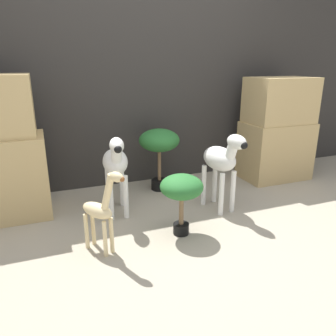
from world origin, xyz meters
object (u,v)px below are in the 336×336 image
Objects in this scene: zebra_right at (222,160)px; potted_palm_back at (182,190)px; zebra_left at (116,163)px; giraffe_figurine at (101,209)px; potted_palm_front at (159,144)px.

potted_palm_back is at bearing -150.52° from zebra_right.
zebra_left is 0.60m from giraffe_figurine.
zebra_left is at bearing 164.85° from zebra_right.
zebra_right is 1.13× the size of potted_palm_front.
zebra_right is 0.72m from potted_palm_front.
zebra_right is at bearing -62.35° from potted_palm_front.
zebra_right is 0.57m from potted_palm_back.
giraffe_figurine reaches higher than potted_palm_back.
zebra_right reaches higher than potted_palm_back.
potted_palm_front is at bearing 117.65° from zebra_right.
potted_palm_back is at bearing -99.44° from potted_palm_front.
giraffe_figurine is (-1.08, -0.31, -0.14)m from zebra_right.
zebra_left reaches higher than potted_palm_front.
zebra_left is 0.63m from potted_palm_back.
zebra_right is at bearing 16.03° from giraffe_figurine.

